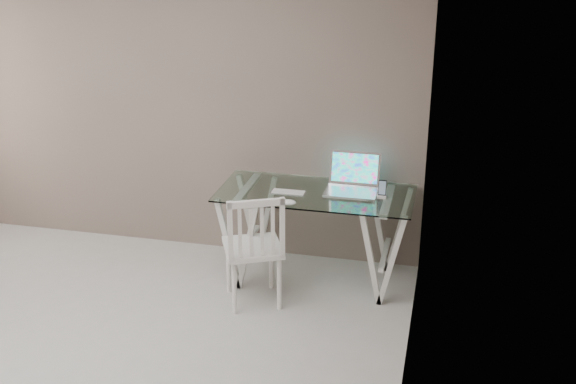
% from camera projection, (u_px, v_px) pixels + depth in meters
% --- Properties ---
extents(room, '(4.50, 4.52, 2.71)m').
position_uv_depth(room, '(16.00, 124.00, 3.79)').
color(room, '#B0ADA8').
rests_on(room, ground).
extents(desk, '(1.50, 0.70, 0.75)m').
position_uv_depth(desk, '(315.00, 235.00, 5.66)').
color(desk, silver).
rests_on(desk, ground).
extents(chair, '(0.54, 0.54, 0.90)m').
position_uv_depth(chair, '(254.00, 245.00, 5.24)').
color(chair, white).
rests_on(chair, ground).
extents(laptop, '(0.40, 0.34, 0.28)m').
position_uv_depth(laptop, '(353.00, 182.00, 5.56)').
color(laptop, silver).
rests_on(laptop, desk).
extents(keyboard, '(0.27, 0.12, 0.01)m').
position_uv_depth(keyboard, '(288.00, 192.00, 5.52)').
color(keyboard, silver).
rests_on(keyboard, desk).
extents(mouse, '(0.12, 0.07, 0.04)m').
position_uv_depth(mouse, '(288.00, 202.00, 5.29)').
color(mouse, white).
rests_on(mouse, desk).
extents(phone_dock, '(0.07, 0.07, 0.13)m').
position_uv_depth(phone_dock, '(382.00, 193.00, 5.43)').
color(phone_dock, white).
rests_on(phone_dock, desk).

